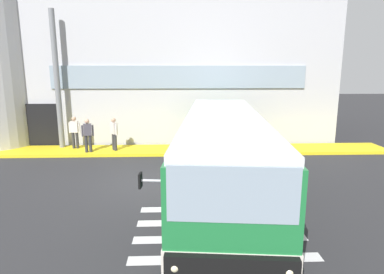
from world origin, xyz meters
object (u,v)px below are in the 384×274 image
object	(u,v)px
passenger_near_column	(75,131)
safety_bollard_yellow	(207,148)
entry_support_column	(57,81)
passenger_at_curb_edge	(114,132)
passenger_by_doorway	(88,134)
bus_main_foreground	(223,153)

from	to	relation	value
passenger_near_column	safety_bollard_yellow	bearing A→B (deg)	-12.44
entry_support_column	safety_bollard_yellow	world-z (taller)	entry_support_column
passenger_at_curb_edge	passenger_by_doorway	bearing A→B (deg)	-164.19
entry_support_column	passenger_near_column	size ratio (longest dim) A/B	4.17
passenger_near_column	passenger_by_doorway	size ratio (longest dim) A/B	1.00
bus_main_foreground	entry_support_column	bearing A→B (deg)	141.47
entry_support_column	passenger_at_curb_edge	world-z (taller)	entry_support_column
entry_support_column	bus_main_foreground	xyz separation A→B (m)	(7.74, -6.16, -2.31)
entry_support_column	safety_bollard_yellow	xyz separation A→B (m)	(7.59, -1.80, -3.19)
bus_main_foreground	passenger_near_column	xyz separation A→B (m)	(-6.94, 5.86, -0.26)
bus_main_foreground	passenger_by_doorway	size ratio (longest dim) A/B	6.96
entry_support_column	passenger_near_column	bearing A→B (deg)	-20.67
passenger_at_curb_edge	safety_bollard_yellow	distance (m)	4.81
entry_support_column	passenger_at_curb_edge	bearing A→B (deg)	-15.31
entry_support_column	passenger_near_column	world-z (taller)	entry_support_column
bus_main_foreground	passenger_by_doorway	distance (m)	7.86
entry_support_column	bus_main_foreground	world-z (taller)	entry_support_column
entry_support_column	passenger_at_curb_edge	xyz separation A→B (m)	(2.92, -0.80, -2.56)
entry_support_column	bus_main_foreground	size ratio (longest dim) A/B	0.60
entry_support_column	bus_main_foreground	bearing A→B (deg)	-38.53
passenger_near_column	passenger_by_doorway	xyz separation A→B (m)	(0.90, -0.84, 0.00)
passenger_near_column	passenger_by_doorway	world-z (taller)	same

